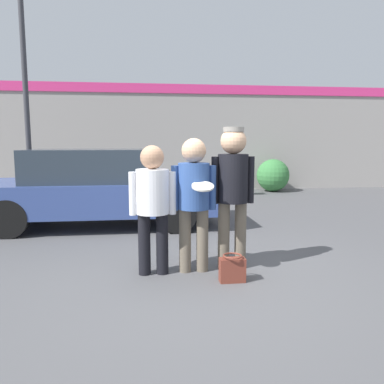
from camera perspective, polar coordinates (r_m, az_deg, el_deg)
ground_plane at (r=4.71m, az=2.69°, el=-12.60°), size 56.00×56.00×0.00m
storefront_building at (r=12.70m, az=-3.72°, el=8.32°), size 24.00×0.22×3.52m
person_left at (r=4.56m, az=-6.01°, el=-0.98°), size 0.57×0.40×1.59m
person_middle_with_frisbee at (r=4.62m, az=0.28°, el=-0.10°), size 0.56×0.60×1.67m
person_right at (r=4.77m, az=6.24°, el=1.36°), size 0.55×0.38×1.81m
parked_car_near at (r=7.53m, az=-14.03°, el=0.68°), size 4.66×1.88×1.49m
street_lamp at (r=9.69m, az=-23.31°, el=19.62°), size 1.11×0.35×6.19m
shrub at (r=12.71m, az=12.23°, el=2.51°), size 1.08×1.08×1.08m
handbag at (r=4.49m, az=6.16°, el=-11.56°), size 0.30×0.23×0.32m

